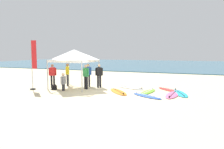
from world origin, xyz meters
TOP-DOWN VIEW (x-y plane):
  - ground_plane at (0.00, 0.00)m, footprint 80.00×80.00m
  - sea at (0.00, 31.96)m, footprint 80.00×36.00m
  - canopy_tent at (-2.33, 1.29)m, footprint 2.77×2.77m
  - surfboard_pink at (4.50, 1.14)m, footprint 0.92×2.61m
  - surfboard_orange at (1.15, 0.83)m, footprint 2.05×2.38m
  - surfboard_lime at (2.94, 1.47)m, footprint 0.94×2.22m
  - surfboard_white at (1.55, 2.53)m, footprint 2.22×1.30m
  - surfboard_blue at (3.12, 0.18)m, footprint 2.12×1.62m
  - surfboard_red at (4.10, 2.74)m, footprint 1.85×1.91m
  - surfboard_cyan at (4.86, 1.76)m, footprint 1.46×2.66m
  - person_green at (-1.34, 1.12)m, footprint 0.53×0.32m
  - person_black at (-0.73, 2.00)m, footprint 0.48×0.38m
  - person_yellow at (-3.31, 1.89)m, footprint 0.35×0.51m
  - person_blue at (-1.63, 2.03)m, footprint 0.39×0.45m
  - person_red at (-3.87, 0.80)m, footprint 0.50×0.35m
  - person_grey at (-2.45, 0.02)m, footprint 0.26×0.55m
  - banner_flag at (-4.55, -0.37)m, footprint 0.60×0.36m
  - gear_bag_near_tent at (-3.39, 0.28)m, footprint 0.64×0.66m

SIDE VIEW (x-z plane):
  - ground_plane at x=0.00m, z-range 0.00..0.00m
  - surfboard_cyan at x=4.86m, z-range -0.06..0.13m
  - surfboard_pink at x=4.50m, z-range -0.06..0.13m
  - surfboard_orange at x=1.15m, z-range -0.06..0.13m
  - surfboard_white at x=1.55m, z-range -0.06..0.13m
  - surfboard_lime at x=2.94m, z-range -0.06..0.13m
  - surfboard_blue at x=3.12m, z-range -0.06..0.13m
  - surfboard_red at x=4.10m, z-range -0.06..0.13m
  - sea at x=0.00m, z-range 0.00..0.10m
  - gear_bag_near_tent at x=-3.39m, z-range 0.00..0.28m
  - person_grey at x=-2.45m, z-range 0.06..1.26m
  - person_green at x=-1.34m, z-range 0.13..1.84m
  - person_black at x=-0.73m, z-range 0.13..1.84m
  - person_yellow at x=-3.31m, z-range 0.13..1.84m
  - person_blue at x=-1.63m, z-range 0.13..1.84m
  - person_red at x=-3.87m, z-range 0.13..1.84m
  - banner_flag at x=-4.55m, z-range -0.13..3.27m
  - canopy_tent at x=-2.33m, z-range 1.01..3.76m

